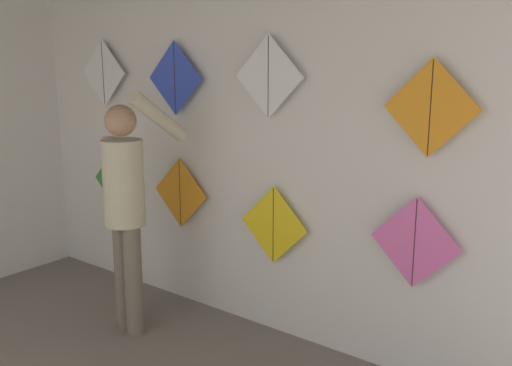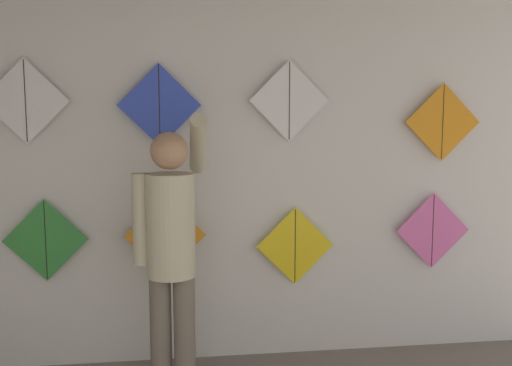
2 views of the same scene
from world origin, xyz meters
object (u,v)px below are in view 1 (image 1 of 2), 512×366
object	(u,v)px
kite_1	(180,193)
kite_2	(273,225)
kite_0	(116,181)
kite_3	(415,243)
kite_7	(431,108)
kite_4	(103,73)
kite_6	(269,77)
shopkeeper	(126,199)
kite_5	(175,78)

from	to	relation	value
kite_1	kite_2	size ratio (longest dim) A/B	1.00
kite_0	kite_3	bearing A→B (deg)	0.00
kite_3	kite_7	distance (m)	0.80
kite_4	kite_7	xyz separation A→B (m)	(2.90, 0.00, -0.15)
kite_7	kite_6	bearing A→B (deg)	180.00
kite_2	kite_0	bearing A→B (deg)	180.00
kite_2	kite_4	distance (m)	2.09
kite_3	kite_4	distance (m)	3.01
kite_4	kite_6	distance (m)	1.76
shopkeeper	kite_1	size ratio (longest dim) A/B	3.16
kite_5	kite_7	bearing A→B (deg)	0.00
kite_2	kite_3	xyz separation A→B (m)	(1.04, 0.00, 0.08)
shopkeeper	kite_5	xyz separation A→B (m)	(-0.07, 0.59, 0.83)
kite_1	kite_2	world-z (taller)	kite_1
kite_0	kite_5	bearing A→B (deg)	0.00
kite_4	kite_5	xyz separation A→B (m)	(0.87, 0.00, -0.03)
kite_4	kite_5	bearing A→B (deg)	0.00
kite_3	kite_7	bearing A→B (deg)	0.00
shopkeeper	kite_5	world-z (taller)	kite_5
kite_3	kite_5	bearing A→B (deg)	180.00
kite_5	shopkeeper	bearing A→B (deg)	-82.90
shopkeeper	kite_4	bearing A→B (deg)	158.24
kite_1	kite_3	xyz separation A→B (m)	(1.96, 0.00, -0.02)
kite_1	kite_5	world-z (taller)	kite_5
kite_1	kite_5	xyz separation A→B (m)	(-0.02, 0.00, 0.90)
kite_0	kite_5	size ratio (longest dim) A/B	1.00
kite_2	kite_3	bearing A→B (deg)	0.00
kite_6	kite_0	bearing A→B (deg)	180.00
kite_4	kite_7	distance (m)	2.90
kite_2	kite_6	world-z (taller)	kite_6
kite_1	kite_6	xyz separation A→B (m)	(0.87, 0.00, 0.94)
shopkeeper	kite_6	bearing A→B (deg)	46.25
kite_1	kite_3	size ratio (longest dim) A/B	1.00
kite_1	kite_6	world-z (taller)	kite_6
kite_0	kite_3	size ratio (longest dim) A/B	1.00
kite_5	kite_6	world-z (taller)	kite_6
shopkeeper	kite_2	xyz separation A→B (m)	(0.87, 0.59, -0.18)
shopkeeper	kite_7	world-z (taller)	kite_7
kite_0	shopkeeper	bearing A→B (deg)	-34.69
kite_2	kite_7	xyz separation A→B (m)	(1.08, 0.00, 0.88)
kite_0	kite_2	distance (m)	1.73
kite_6	shopkeeper	bearing A→B (deg)	-144.17
shopkeeper	kite_6	world-z (taller)	kite_6
kite_0	kite_6	size ratio (longest dim) A/B	1.00
kite_2	kite_1	bearing A→B (deg)	180.00
kite_6	kite_5	bearing A→B (deg)	180.00
kite_1	kite_5	size ratio (longest dim) A/B	1.00
kite_1	kite_4	bearing A→B (deg)	180.00
shopkeeper	kite_0	bearing A→B (deg)	155.73
kite_3	kite_7	size ratio (longest dim) A/B	1.00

